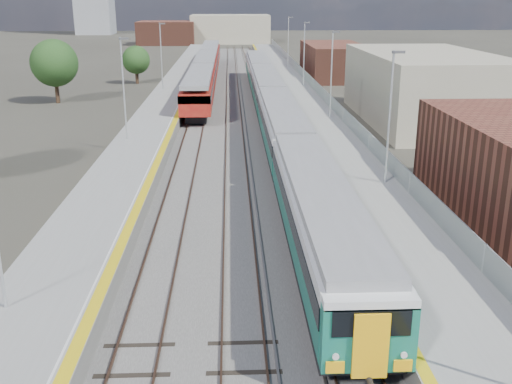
{
  "coord_description": "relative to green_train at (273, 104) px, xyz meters",
  "views": [
    {
      "loc": [
        -2.33,
        -10.84,
        11.24
      ],
      "look_at": [
        -1.12,
        16.89,
        2.2
      ],
      "focal_mm": 42.0,
      "sensor_mm": 36.0,
      "label": 1
    }
  ],
  "objects": [
    {
      "name": "tree_b",
      "position": [
        -23.06,
        14.37,
        2.23
      ],
      "size": [
        5.15,
        5.15,
        6.97
      ],
      "color": "#382619",
      "rests_on": "ground"
    },
    {
      "name": "platform_right",
      "position": [
        3.78,
        10.08,
        -1.63
      ],
      "size": [
        4.7,
        155.0,
        8.52
      ],
      "color": "slate",
      "rests_on": "ground"
    },
    {
      "name": "green_train",
      "position": [
        0.0,
        0.0,
        0.0
      ],
      "size": [
        2.79,
        77.66,
        3.07
      ],
      "color": "black",
      "rests_on": "ground"
    },
    {
      "name": "tree_c",
      "position": [
        -16.49,
        29.83,
        1.03
      ],
      "size": [
        3.75,
        3.75,
        5.09
      ],
      "color": "#382619",
      "rests_on": "ground"
    },
    {
      "name": "tree_d",
      "position": [
        21.3,
        16.9,
        1.68
      ],
      "size": [
        4.51,
        4.51,
        6.11
      ],
      "color": "#382619",
      "rests_on": "ground"
    },
    {
      "name": "ground",
      "position": [
        -1.5,
        7.59,
        -2.16
      ],
      "size": [
        320.0,
        320.0,
        0.0
      ],
      "primitive_type": "plane",
      "color": "#47443A",
      "rests_on": "ground"
    },
    {
      "name": "ballast_bed",
      "position": [
        -3.75,
        10.09,
        -2.13
      ],
      "size": [
        10.5,
        155.0,
        0.06
      ],
      "primitive_type": "cube",
      "color": "#565451",
      "rests_on": "ground"
    },
    {
      "name": "red_train",
      "position": [
        -7.0,
        29.3,
        0.02
      ],
      "size": [
        2.93,
        59.34,
        3.69
      ],
      "color": "black",
      "rests_on": "ground"
    },
    {
      "name": "platform_left",
      "position": [
        -10.55,
        10.08,
        -1.64
      ],
      "size": [
        4.3,
        155.0,
        8.52
      ],
      "color": "slate",
      "rests_on": "ground"
    },
    {
      "name": "tracks",
      "position": [
        -3.15,
        11.77,
        -2.05
      ],
      "size": [
        8.96,
        160.0,
        0.17
      ],
      "color": "#4C3323",
      "rests_on": "ground"
    },
    {
      "name": "buildings",
      "position": [
        -19.62,
        96.19,
        8.54
      ],
      "size": [
        72.0,
        185.5,
        40.0
      ],
      "color": "brown",
      "rests_on": "ground"
    }
  ]
}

